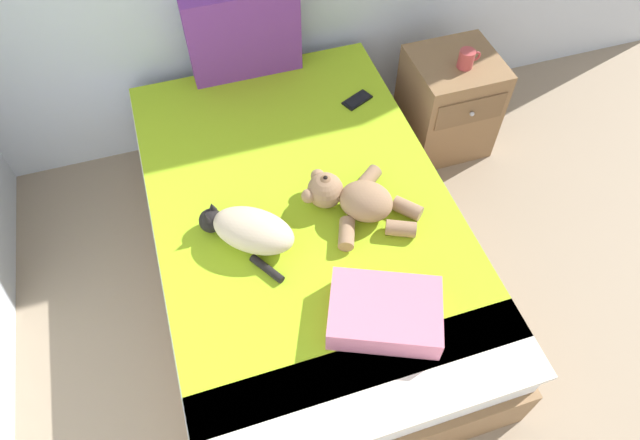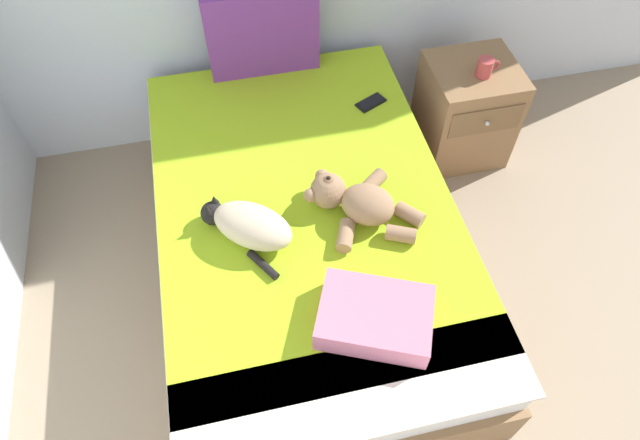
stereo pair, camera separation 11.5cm
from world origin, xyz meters
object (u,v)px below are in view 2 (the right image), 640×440
nightstand (465,111)px  bed (306,237)px  cell_phone (371,102)px  mug (485,67)px  patterned_cushion (262,31)px  teddy_bear (356,201)px  cat (248,225)px  throw_pillow (375,317)px

nightstand → bed: bearing=-149.1°
bed → cell_phone: cell_phone is taller
nightstand → mug: size_ratio=4.74×
bed → mug: size_ratio=16.73×
mug → bed: bearing=-151.6°
patterned_cushion → teddy_bear: bearing=-78.1°
cat → bed: bearing=25.6°
cell_phone → bed: bearing=-129.8°
cell_phone → mug: mug is taller
patterned_cushion → cell_phone: 0.64m
cell_phone → throw_pillow: bearing=-105.3°
teddy_bear → mug: 1.06m
cat → cell_phone: bearing=43.2°
bed → patterned_cushion: 1.04m
bed → cell_phone: bearing=50.2°
patterned_cushion → cat: patterned_cushion is taller
teddy_bear → cell_phone: bearing=68.7°
patterned_cushion → throw_pillow: bearing=-84.5°
bed → nightstand: nightstand is taller
cat → throw_pillow: (0.38, -0.49, -0.02)m
throw_pillow → mug: bearing=52.4°
teddy_bear → nightstand: teddy_bear is taller
cat → nightstand: size_ratio=0.71×
mug → patterned_cushion: bearing=161.1°
cell_phone → nightstand: (0.58, 0.08, -0.24)m
cat → throw_pillow: size_ratio=1.02×
cat → mug: size_ratio=3.39×
cat → teddy_bear: (0.45, 0.02, -0.00)m
nightstand → mug: mug is taller
bed → nightstand: 1.19m
cat → teddy_bear: 0.45m
bed → teddy_bear: teddy_bear is taller
cat → nightstand: bearing=29.9°
bed → nightstand: size_ratio=3.53×
bed → patterned_cushion: size_ratio=3.64×
patterned_cushion → cat: bearing=-102.7°
patterned_cushion → cat: 1.08m
bed → mug: 1.23m
patterned_cushion → cell_phone: bearing=-39.9°
patterned_cushion → mug: (1.05, -0.36, -0.13)m
patterned_cushion → cell_phone: patterned_cushion is taller
bed → nightstand: (1.02, 0.61, 0.03)m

